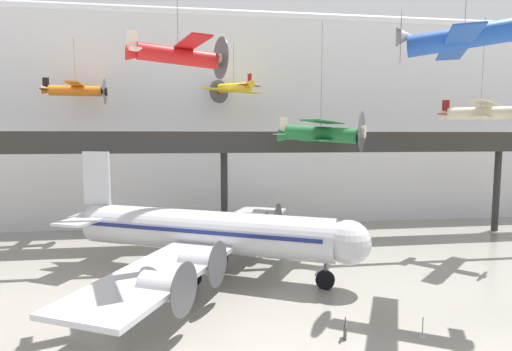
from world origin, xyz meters
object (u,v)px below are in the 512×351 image
suspended_plane_red_highwing (178,55)px  suspended_plane_cream_biplane (481,113)px  info_sign_pedestal (345,330)px  suspended_plane_green_biplane (321,134)px  airliner_silver_main (203,232)px  suspended_plane_orange_highwing (76,90)px  suspended_plane_yellow_lowwing (234,88)px  suspended_plane_blue_trainer (464,38)px  stanchion_barrier (422,331)px

suspended_plane_red_highwing → suspended_plane_cream_biplane: suspended_plane_red_highwing is taller
suspended_plane_red_highwing → info_sign_pedestal: bearing=-47.7°
suspended_plane_red_highwing → suspended_plane_green_biplane: (11.46, 9.72, -4.39)m
airliner_silver_main → info_sign_pedestal: (7.28, -10.74, -2.90)m
suspended_plane_red_highwing → suspended_plane_orange_highwing: (-11.20, 18.97, -0.01)m
suspended_plane_yellow_lowwing → suspended_plane_blue_trainer: size_ratio=0.72×
suspended_plane_red_highwing → suspended_plane_cream_biplane: 25.66m
airliner_silver_main → suspended_plane_blue_trainer: suspended_plane_blue_trainer is taller
stanchion_barrier → airliner_silver_main: bearing=135.6°
airliner_silver_main → stanchion_barrier: airliner_silver_main is taller
airliner_silver_main → suspended_plane_cream_biplane: 25.02m
suspended_plane_green_biplane → suspended_plane_red_highwing: bearing=-108.0°
suspended_plane_green_biplane → stanchion_barrier: bearing=-53.9°
suspended_plane_orange_highwing → suspended_plane_cream_biplane: 37.70m
suspended_plane_yellow_lowwing → suspended_plane_green_biplane: size_ratio=0.60×
suspended_plane_green_biplane → info_sign_pedestal: size_ratio=8.77×
suspended_plane_green_biplane → stanchion_barrier: suspended_plane_green_biplane is taller
suspended_plane_cream_biplane → suspended_plane_green_biplane: bearing=-143.0°
suspended_plane_red_highwing → suspended_plane_blue_trainer: same height
suspended_plane_cream_biplane → info_sign_pedestal: (-15.99, -11.86, -12.04)m
suspended_plane_red_highwing → suspended_plane_cream_biplane: (24.51, 7.14, -2.65)m
suspended_plane_yellow_lowwing → suspended_plane_red_highwing: bearing=132.6°
suspended_plane_yellow_lowwing → info_sign_pedestal: size_ratio=5.30×
stanchion_barrier → suspended_plane_orange_highwing: bearing=134.7°
suspended_plane_blue_trainer → suspended_plane_red_highwing: bearing=22.1°
airliner_silver_main → info_sign_pedestal: airliner_silver_main is taller
suspended_plane_green_biplane → suspended_plane_cream_biplane: bearing=20.5°
suspended_plane_red_highwing → suspended_plane_blue_trainer: (16.64, -1.56, 1.11)m
suspended_plane_yellow_lowwing → suspended_plane_cream_biplane: 23.32m
suspended_plane_green_biplane → suspended_plane_cream_biplane: size_ratio=1.20×
suspended_plane_red_highwing → info_sign_pedestal: (8.52, -4.72, -14.68)m
suspended_plane_cream_biplane → suspended_plane_orange_highwing: bearing=-150.1°
suspended_plane_yellow_lowwing → info_sign_pedestal: 28.46m
info_sign_pedestal → suspended_plane_green_biplane: bearing=101.6°
airliner_silver_main → suspended_plane_cream_biplane: bearing=28.4°
airliner_silver_main → suspended_plane_green_biplane: suspended_plane_green_biplane is taller
info_sign_pedestal → suspended_plane_cream_biplane: bearing=59.7°
suspended_plane_blue_trainer → info_sign_pedestal: (-8.12, -3.16, -15.79)m
suspended_plane_blue_trainer → stanchion_barrier: (-4.03, -3.54, -15.92)m
suspended_plane_red_highwing → suspended_plane_orange_highwing: size_ratio=0.93×
suspended_plane_yellow_lowwing → stanchion_barrier: (7.90, -24.17, -15.29)m
info_sign_pedestal → airliner_silver_main: bearing=147.3°
suspended_plane_cream_biplane → info_sign_pedestal: size_ratio=7.31×
suspended_plane_orange_highwing → info_sign_pedestal: 34.13m
suspended_plane_green_biplane → suspended_plane_orange_highwing: bearing=-170.5°
airliner_silver_main → info_sign_pedestal: 13.29m
suspended_plane_red_highwing → stanchion_barrier: size_ratio=6.46×
stanchion_barrier → suspended_plane_yellow_lowwing: bearing=108.1°
suspended_plane_red_highwing → suspended_plane_green_biplane: suspended_plane_red_highwing is taller
suspended_plane_yellow_lowwing → stanchion_barrier: 29.67m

